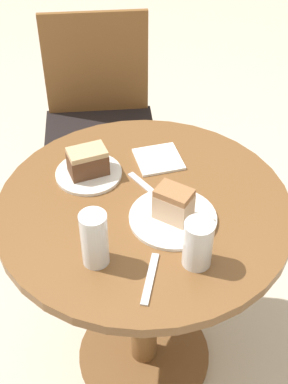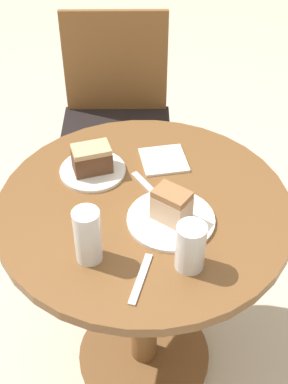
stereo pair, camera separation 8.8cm
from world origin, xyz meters
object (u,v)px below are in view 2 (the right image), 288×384
Objects in this scene: chair at (116,121)px; cake_slice_near at (172,205)px; glass_water at (190,249)px; plate_far at (93,171)px; glass_lemonade at (88,238)px; plate_near at (171,219)px; cake_slice_far at (92,159)px.

cake_slice_near is at bearing -78.71° from chair.
cake_slice_near is at bearing 98.33° from glass_water.
plate_far is 1.27× the size of glass_lemonade.
plate_far is at bearing -92.88° from chair.
glass_lemonade is at bearing -93.01° from plate_far.
plate_near is (0.10, -0.92, 0.30)m from chair.
plate_far is (-0.20, 0.22, 0.00)m from plate_near.
cake_slice_near is 0.24m from glass_lemonade.
plate_near is at bearing 180.00° from cake_slice_near.
glass_lemonade is (-0.02, -0.33, 0.02)m from cake_slice_far.
glass_lemonade is at bearing 168.33° from glass_water.
glass_water is at bearing -59.76° from plate_far.
plate_far is at bearing 120.24° from glass_water.
plate_far is 1.49× the size of glass_water.
plate_far is 0.30m from cake_slice_near.
chair is at bearing 81.84° from plate_far.
chair reaches higher than plate_near.
plate_near is 1.80× the size of glass_water.
plate_far is 1.60× the size of cake_slice_far.
plate_near is 1.21× the size of plate_far.
glass_lemonade reaches higher than plate_far.
glass_lemonade reaches higher than glass_water.
cake_slice_near is (0.10, -0.92, 0.35)m from chair.
cake_slice_near reaches higher than plate_near.
glass_lemonade reaches higher than cake_slice_near.
glass_water is at bearing -81.67° from plate_near.
glass_water is (0.02, -0.15, 0.05)m from plate_near.
plate_far is 0.33m from glass_lemonade.
glass_water is at bearing -78.38° from chair.
glass_lemonade is 0.24m from glass_water.
cake_slice_near is (0.20, -0.22, 0.05)m from plate_far.
glass_water is (0.02, -0.15, 0.00)m from cake_slice_near.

